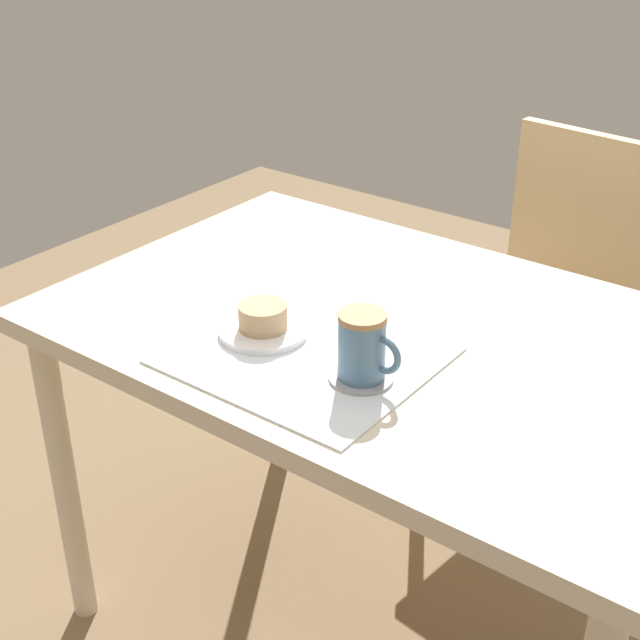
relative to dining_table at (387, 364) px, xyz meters
The scene contains 8 objects.
ground_plane 0.67m from the dining_table, ahead, with size 4.40×4.40×0.02m, color #846B4C.
dining_table is the anchor object (origin of this frame).
wooden_chair 0.75m from the dining_table, 89.63° to the left, with size 0.47×0.47×0.88m.
placemat 0.20m from the dining_table, 105.50° to the right, with size 0.40×0.35×0.00m, color white.
pastry_plate 0.24m from the dining_table, 131.74° to the right, with size 0.15×0.15×0.01m, color white.
pastry 0.25m from the dining_table, 131.74° to the right, with size 0.08×0.08×0.04m, color tan.
coffee_coaster 0.21m from the dining_table, 69.86° to the right, with size 0.10×0.10×0.01m, color #99999E.
coffee_mug 0.24m from the dining_table, 69.13° to the right, with size 0.11×0.07×0.11m.
Camera 1 is at (0.72, -1.16, 1.48)m, focal length 50.00 mm.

